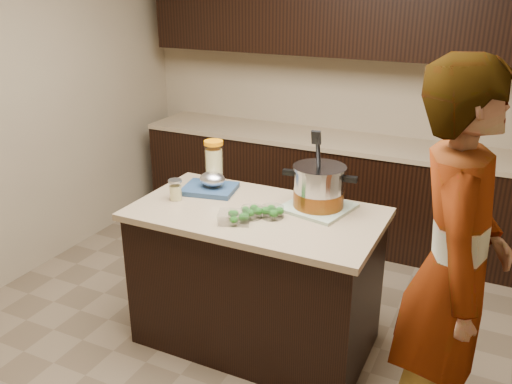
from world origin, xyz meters
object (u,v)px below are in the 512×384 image
stock_pot (319,189)px  person (453,273)px  island (256,278)px  lemonade_pitcher (214,165)px

stock_pot → person: person is taller
island → lemonade_pitcher: 0.77m
stock_pot → lemonade_pitcher: size_ratio=1.48×
lemonade_pitcher → person: bearing=-21.5°
stock_pot → lemonade_pitcher: (-0.74, 0.07, 0.02)m
island → lemonade_pitcher: size_ratio=4.87×
island → person: person is taller
stock_pot → lemonade_pitcher: 0.75m
island → stock_pot: 0.68m
island → lemonade_pitcher: bearing=148.6°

